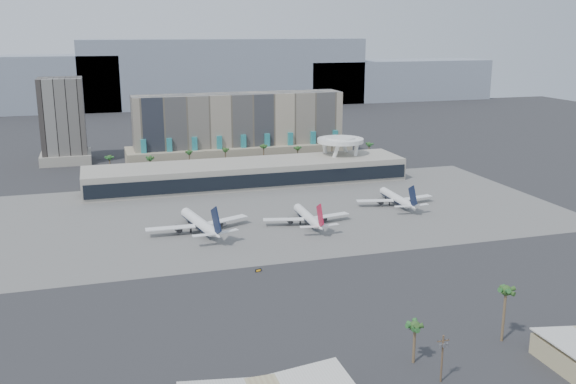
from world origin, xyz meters
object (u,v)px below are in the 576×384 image
object	(u,v)px
service_vehicle_b	(318,224)
taxiway_sign	(258,270)
service_vehicle_a	(221,223)
utility_pole	(443,355)
airliner_centre	(308,217)
airliner_left	(199,223)
airliner_right	(396,198)

from	to	relation	value
service_vehicle_b	taxiway_sign	distance (m)	57.33
service_vehicle_a	taxiway_sign	distance (m)	55.88
utility_pole	service_vehicle_a	distance (m)	139.51
airliner_centre	service_vehicle_a	bearing A→B (deg)	167.30
airliner_left	airliner_right	size ratio (longest dim) A/B	1.14
airliner_right	service_vehicle_a	distance (m)	85.76
service_vehicle_b	taxiway_sign	size ratio (longest dim) A/B	1.56
airliner_right	airliner_centre	bearing A→B (deg)	-160.43
airliner_right	taxiway_sign	world-z (taller)	airliner_right
service_vehicle_a	taxiway_sign	bearing A→B (deg)	-80.66
airliner_right	service_vehicle_b	distance (m)	50.34
service_vehicle_a	service_vehicle_b	bearing A→B (deg)	-9.99
airliner_left	service_vehicle_a	world-z (taller)	airliner_left
utility_pole	taxiway_sign	world-z (taller)	utility_pole
airliner_left	service_vehicle_b	bearing A→B (deg)	-17.99
airliner_left	airliner_right	bearing A→B (deg)	-2.67
utility_pole	service_vehicle_a	world-z (taller)	utility_pole
airliner_centre	service_vehicle_b	size ratio (longest dim) A/B	11.18
airliner_centre	service_vehicle_a	distance (m)	36.92
airliner_centre	taxiway_sign	bearing A→B (deg)	-124.42
taxiway_sign	airliner_right	bearing A→B (deg)	23.85
taxiway_sign	airliner_left	bearing A→B (deg)	90.10
service_vehicle_a	airliner_right	bearing A→B (deg)	12.32
airliner_centre	airliner_right	distance (m)	52.30
airliner_centre	utility_pole	bearing A→B (deg)	-93.18
airliner_right	service_vehicle_b	xyz separation A→B (m)	(-46.18, -19.86, -2.55)
utility_pole	airliner_left	world-z (taller)	airliner_left
airliner_left	service_vehicle_b	world-z (taller)	airliner_left
airliner_right	service_vehicle_b	bearing A→B (deg)	-155.67
airliner_centre	service_vehicle_b	xyz separation A→B (m)	(3.41, -3.25, -2.54)
service_vehicle_a	service_vehicle_b	xyz separation A→B (m)	(39.19, -12.04, -0.10)
airliner_left	airliner_centre	bearing A→B (deg)	-14.49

